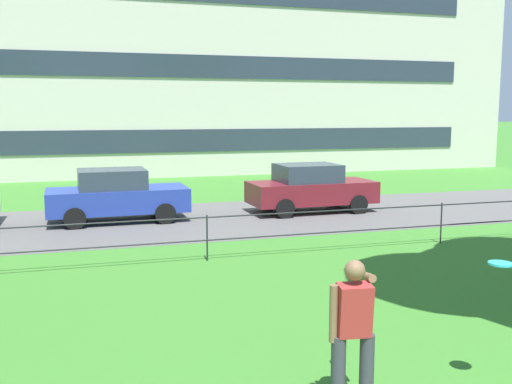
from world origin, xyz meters
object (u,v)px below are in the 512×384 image
at_px(car_maroon_center, 311,188).
at_px(frisbee, 500,264).
at_px(car_blue_far_left, 117,195).
at_px(apartment_building_background, 138,5).
at_px(person_thrower, 353,329).

bearing_deg(car_maroon_center, frisbee, -102.10).
bearing_deg(frisbee, car_blue_far_left, 106.24).
bearing_deg(car_maroon_center, apartment_building_background, 101.61).
xyz_separation_m(frisbee, car_maroon_center, (2.55, 11.90, -0.72)).
xyz_separation_m(frisbee, apartment_building_background, (-0.96, 29.01, 7.62)).
bearing_deg(apartment_building_background, car_blue_far_left, -98.48).
bearing_deg(frisbee, apartment_building_background, 91.90).
height_order(frisbee, apartment_building_background, apartment_building_background).
distance_m(car_blue_far_left, car_maroon_center, 6.05).
bearing_deg(car_blue_far_left, person_thrower, -81.81).
bearing_deg(apartment_building_background, car_maroon_center, -78.39).
distance_m(frisbee, apartment_building_background, 30.01).
height_order(car_blue_far_left, car_maroon_center, same).
distance_m(person_thrower, frisbee, 1.88).
relative_size(car_maroon_center, apartment_building_background, 0.10).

